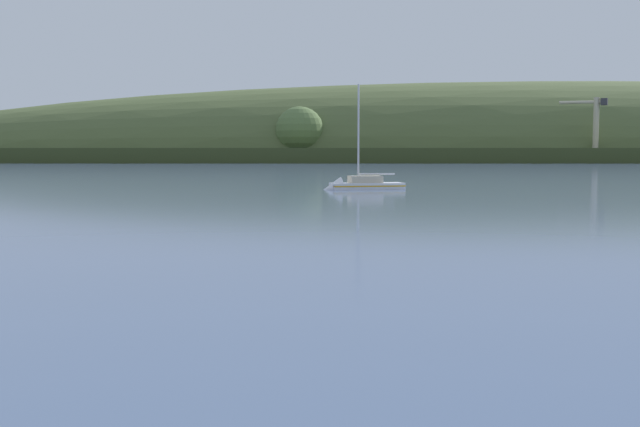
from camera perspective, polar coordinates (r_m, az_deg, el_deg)
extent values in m
cube|color=#35401E|center=(228.11, 0.65, 4.17)|extent=(580.84, 71.96, 3.73)
ellipsoid|color=#4C5B33|center=(263.86, 17.58, 3.61)|extent=(464.93, 90.37, 48.57)
sphere|color=#56703D|center=(216.70, -1.41, 5.86)|extent=(13.13, 13.13, 13.13)
cube|color=#4C4C51|center=(218.79, 18.93, 3.69)|extent=(4.25, 4.25, 2.00)
cylinder|color=#BCB293|center=(218.86, 18.99, 5.87)|extent=(1.47, 1.47, 14.65)
cylinder|color=#BCB293|center=(219.50, 17.96, 7.50)|extent=(9.69, 4.85, 0.81)
cube|color=#333338|center=(218.97, 19.51, 7.47)|extent=(2.32, 2.54, 1.76)
cube|color=white|center=(67.44, 3.39, 1.71)|extent=(6.38, 3.49, 1.11)
cone|color=white|center=(66.67, 0.89, 1.68)|extent=(1.94, 2.40, 2.12)
cube|color=gold|center=(67.43, 3.39, 1.97)|extent=(6.39, 3.51, 0.11)
cube|color=#BCB299|center=(67.36, 3.27, 2.43)|extent=(2.98, 2.07, 0.59)
cylinder|color=silver|center=(67.17, 2.78, 5.66)|extent=(0.15, 0.15, 8.17)
cylinder|color=silver|center=(67.63, 4.07, 2.81)|extent=(3.12, 0.82, 0.12)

